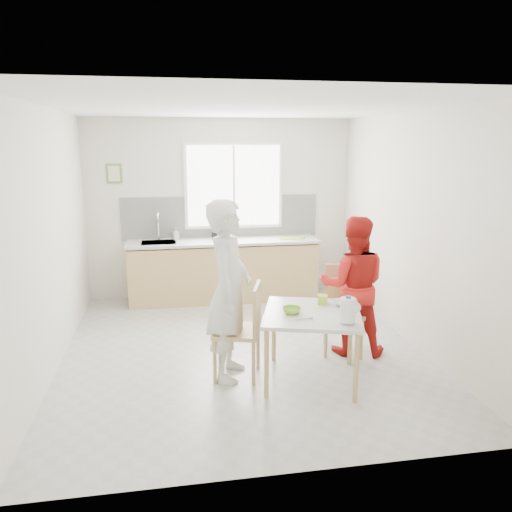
{
  "coord_description": "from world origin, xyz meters",
  "views": [
    {
      "loc": [
        -0.76,
        -5.33,
        2.33
      ],
      "look_at": [
        0.19,
        0.2,
        1.06
      ],
      "focal_mm": 35.0,
      "sensor_mm": 36.0,
      "label": 1
    }
  ],
  "objects_px": {
    "dining_table": "(312,319)",
    "chair_left": "(244,327)",
    "bowl_white": "(342,303)",
    "milk_jug": "(348,310)",
    "wine_bottle_a": "(214,228)",
    "person_white": "(229,291)",
    "chair_far": "(343,305)",
    "wine_bottle_b": "(215,230)",
    "bowl_green": "(292,310)",
    "person_red": "(353,286)"
  },
  "relations": [
    {
      "from": "bowl_green",
      "to": "dining_table",
      "type": "bearing_deg",
      "value": -2.6
    },
    {
      "from": "chair_left",
      "to": "bowl_white",
      "type": "bearing_deg",
      "value": 104.36
    },
    {
      "from": "chair_far",
      "to": "bowl_white",
      "type": "distance_m",
      "value": 0.61
    },
    {
      "from": "chair_left",
      "to": "wine_bottle_a",
      "type": "height_order",
      "value": "wine_bottle_a"
    },
    {
      "from": "chair_left",
      "to": "person_white",
      "type": "xyz_separation_m",
      "value": [
        -0.14,
        0.04,
        0.37
      ]
    },
    {
      "from": "chair_far",
      "to": "person_red",
      "type": "relative_size",
      "value": 0.62
    },
    {
      "from": "bowl_white",
      "to": "wine_bottle_b",
      "type": "xyz_separation_m",
      "value": [
        -1.05,
        2.69,
        0.33
      ]
    },
    {
      "from": "bowl_white",
      "to": "wine_bottle_a",
      "type": "bearing_deg",
      "value": 110.43
    },
    {
      "from": "dining_table",
      "to": "chair_left",
      "type": "distance_m",
      "value": 0.68
    },
    {
      "from": "wine_bottle_a",
      "to": "person_white",
      "type": "bearing_deg",
      "value": -92.1
    },
    {
      "from": "dining_table",
      "to": "wine_bottle_a",
      "type": "xyz_separation_m",
      "value": [
        -0.69,
        2.97,
        0.44
      ]
    },
    {
      "from": "bowl_green",
      "to": "milk_jug",
      "type": "xyz_separation_m",
      "value": [
        0.44,
        -0.37,
        0.11
      ]
    },
    {
      "from": "chair_far",
      "to": "bowl_white",
      "type": "relative_size",
      "value": 4.99
    },
    {
      "from": "dining_table",
      "to": "person_red",
      "type": "height_order",
      "value": "person_red"
    },
    {
      "from": "wine_bottle_b",
      "to": "milk_jug",
      "type": "bearing_deg",
      "value": -73.9
    },
    {
      "from": "chair_far",
      "to": "person_white",
      "type": "relative_size",
      "value": 0.54
    },
    {
      "from": "chair_left",
      "to": "chair_far",
      "type": "relative_size",
      "value": 1.0
    },
    {
      "from": "dining_table",
      "to": "person_white",
      "type": "bearing_deg",
      "value": 163.37
    },
    {
      "from": "person_red",
      "to": "wine_bottle_b",
      "type": "bearing_deg",
      "value": -42.69
    },
    {
      "from": "chair_far",
      "to": "milk_jug",
      "type": "relative_size",
      "value": 3.95
    },
    {
      "from": "dining_table",
      "to": "milk_jug",
      "type": "relative_size",
      "value": 4.68
    },
    {
      "from": "dining_table",
      "to": "wine_bottle_a",
      "type": "height_order",
      "value": "wine_bottle_a"
    },
    {
      "from": "person_white",
      "to": "person_red",
      "type": "relative_size",
      "value": 1.16
    },
    {
      "from": "dining_table",
      "to": "bowl_green",
      "type": "relative_size",
      "value": 6.4
    },
    {
      "from": "chair_left",
      "to": "wine_bottle_b",
      "type": "relative_size",
      "value": 3.24
    },
    {
      "from": "dining_table",
      "to": "chair_left",
      "type": "bearing_deg",
      "value": 163.37
    },
    {
      "from": "chair_left",
      "to": "wine_bottle_b",
      "type": "bearing_deg",
      "value": -162.35
    },
    {
      "from": "dining_table",
      "to": "bowl_white",
      "type": "distance_m",
      "value": 0.4
    },
    {
      "from": "chair_far",
      "to": "milk_jug",
      "type": "height_order",
      "value": "milk_jug"
    },
    {
      "from": "chair_left",
      "to": "milk_jug",
      "type": "relative_size",
      "value": 3.93
    },
    {
      "from": "chair_left",
      "to": "dining_table",
      "type": "bearing_deg",
      "value": 90.0
    },
    {
      "from": "bowl_green",
      "to": "bowl_white",
      "type": "xyz_separation_m",
      "value": [
        0.56,
        0.14,
        -0.0
      ]
    },
    {
      "from": "dining_table",
      "to": "bowl_green",
      "type": "height_order",
      "value": "bowl_green"
    },
    {
      "from": "dining_table",
      "to": "wine_bottle_a",
      "type": "bearing_deg",
      "value": 103.08
    },
    {
      "from": "chair_left",
      "to": "wine_bottle_b",
      "type": "distance_m",
      "value": 2.71
    },
    {
      "from": "person_white",
      "to": "wine_bottle_a",
      "type": "distance_m",
      "value": 2.74
    },
    {
      "from": "person_white",
      "to": "bowl_white",
      "type": "relative_size",
      "value": 9.26
    },
    {
      "from": "person_white",
      "to": "milk_jug",
      "type": "xyz_separation_m",
      "value": [
        1.02,
        -0.6,
        -0.06
      ]
    },
    {
      "from": "chair_far",
      "to": "person_red",
      "type": "xyz_separation_m",
      "value": [
        0.07,
        -0.09,
        0.24
      ]
    },
    {
      "from": "bowl_white",
      "to": "dining_table",
      "type": "bearing_deg",
      "value": -156.83
    },
    {
      "from": "person_red",
      "to": "bowl_white",
      "type": "bearing_deg",
      "value": 74.43
    },
    {
      "from": "person_white",
      "to": "milk_jug",
      "type": "distance_m",
      "value": 1.18
    },
    {
      "from": "person_white",
      "to": "bowl_green",
      "type": "bearing_deg",
      "value": -94.57
    },
    {
      "from": "chair_left",
      "to": "person_white",
      "type": "bearing_deg",
      "value": -90.0
    },
    {
      "from": "wine_bottle_a",
      "to": "dining_table",
      "type": "bearing_deg",
      "value": -76.92
    },
    {
      "from": "chair_far",
      "to": "wine_bottle_b",
      "type": "bearing_deg",
      "value": 137.04
    },
    {
      "from": "chair_far",
      "to": "wine_bottle_a",
      "type": "distance_m",
      "value": 2.66
    },
    {
      "from": "dining_table",
      "to": "person_red",
      "type": "xyz_separation_m",
      "value": [
        0.64,
        0.6,
        0.14
      ]
    },
    {
      "from": "bowl_white",
      "to": "milk_jug",
      "type": "bearing_deg",
      "value": -104.08
    },
    {
      "from": "wine_bottle_b",
      "to": "dining_table",
      "type": "bearing_deg",
      "value": -76.28
    }
  ]
}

